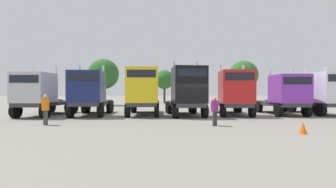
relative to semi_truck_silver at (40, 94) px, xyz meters
name	(u,v)px	position (x,y,z in m)	size (l,w,h in m)	color
ground	(195,120)	(11.75, -2.79, -1.77)	(200.00, 200.00, 0.00)	gray
semi_truck_silver	(40,94)	(0.00, 0.00, 0.00)	(3.16, 6.37, 3.97)	#333338
semi_truck_navy	(90,93)	(3.79, 0.09, 0.08)	(2.67, 6.36, 4.12)	#333338
semi_truck_yellow	(143,91)	(8.04, 0.10, 0.21)	(2.71, 6.47, 4.40)	#333338
semi_truck_black	(187,91)	(11.50, -0.78, 0.21)	(2.87, 6.09, 4.42)	#333338
semi_truck_red	(234,93)	(15.39, -0.27, 0.09)	(3.22, 6.59, 4.19)	#333338
semi_truck_purple	(285,94)	(19.73, -0.17, -0.04)	(2.97, 6.46, 3.90)	#333338
semi_truck_white	(323,93)	(23.07, -0.09, 0.08)	(2.75, 6.08, 4.12)	#333338
visitor_in_hivis	(45,107)	(2.58, -4.89, -0.74)	(0.56, 0.56, 1.78)	#3F3F3F
visitor_with_camera	(215,109)	(12.36, -5.77, -0.81)	(0.56, 0.56, 1.67)	#333333
traffic_cone_near	(303,128)	(15.74, -8.60, -1.50)	(0.36, 0.36, 0.55)	#F2590C
oak_far_left	(104,74)	(1.84, 15.01, 2.68)	(4.29, 4.29, 6.61)	#4C3823
oak_far_centre	(164,80)	(10.73, 20.24, 2.17)	(3.17, 3.17, 5.56)	#4C3823
oak_far_right	(243,75)	(22.21, 15.19, 2.61)	(4.28, 4.28, 6.54)	#4C3823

